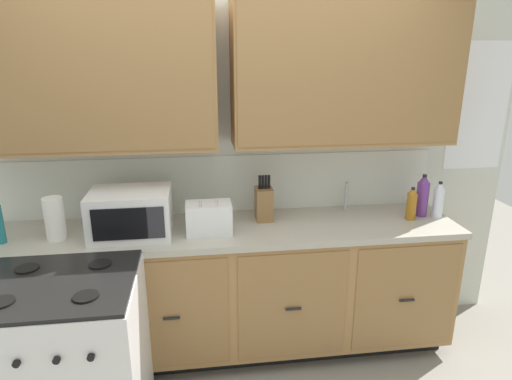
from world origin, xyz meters
TOP-DOWN VIEW (x-y plane):
  - ground_plane at (0.00, 0.00)m, footprint 8.00×8.00m
  - wall_unit at (0.00, 0.50)m, footprint 4.16×0.40m
  - counter_run at (0.00, 0.30)m, footprint 2.99×0.64m
  - stove_range at (-0.88, -0.33)m, footprint 0.76×0.68m
  - microwave at (-0.59, 0.26)m, footprint 0.48×0.37m
  - toaster at (-0.12, 0.23)m, footprint 0.28×0.18m
  - knife_block at (0.25, 0.40)m, footprint 0.11×0.14m
  - sink_faucet at (0.85, 0.51)m, footprint 0.02×0.02m
  - paper_towel_roll at (-1.03, 0.25)m, footprint 0.12×0.12m
  - bottle_clear at (1.42, 0.29)m, footprint 0.07×0.07m
  - bottle_amber at (1.22, 0.27)m, footprint 0.07×0.07m
  - bottle_violet at (1.33, 0.33)m, footprint 0.08×0.08m

SIDE VIEW (x-z plane):
  - ground_plane at x=0.00m, z-range 0.00..0.00m
  - stove_range at x=-0.88m, z-range 0.00..0.95m
  - counter_run at x=0.00m, z-range 0.01..0.94m
  - toaster at x=-0.12m, z-range 0.93..1.12m
  - sink_faucet at x=0.85m, z-range 0.93..1.13m
  - bottle_amber at x=1.22m, z-range 0.92..1.15m
  - knife_block at x=0.25m, z-range 0.89..1.20m
  - bottle_clear at x=1.42m, z-range 0.92..1.17m
  - paper_towel_roll at x=-1.03m, z-range 0.93..1.19m
  - microwave at x=-0.59m, z-range 0.93..1.21m
  - bottle_violet at x=1.33m, z-range 0.92..1.21m
  - wall_unit at x=0.00m, z-range 0.44..2.80m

